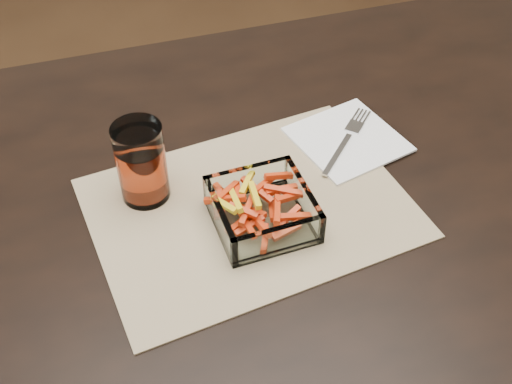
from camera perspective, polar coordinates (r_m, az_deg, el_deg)
dining_table at (r=1.05m, az=4.44°, el=-2.24°), size 1.60×0.90×0.75m
placemat at (r=0.94m, az=-0.55°, el=-1.41°), size 0.49×0.38×0.00m
glass_bowl at (r=0.90m, az=0.57°, el=-1.75°), size 0.14×0.14×0.05m
tumbler at (r=0.93m, az=-10.12°, el=2.37°), size 0.07×0.07×0.13m
napkin at (r=1.05m, az=8.14°, el=4.67°), size 0.19×0.19×0.00m
fork at (r=1.05m, az=8.11°, el=4.74°), size 0.14×0.14×0.00m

